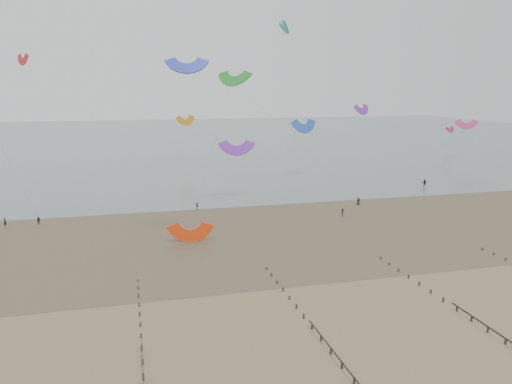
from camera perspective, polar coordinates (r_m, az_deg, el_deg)
ground at (r=60.68m, az=0.59°, el=-13.15°), size 500.00×500.00×0.00m
sea_and_shore at (r=91.75m, az=-7.44°, el=-4.42°), size 500.00×665.00×0.03m
kitesurfer_lead at (r=104.99m, az=-26.76°, el=-3.09°), size 0.69×0.64×1.58m
kitesurfers at (r=117.27m, az=9.77°, el=-0.44°), size 129.55×23.87×1.89m
grounded_kite at (r=85.76m, az=-7.48°, el=-5.60°), size 7.07×5.81×3.59m
kites_airborne at (r=143.05m, az=-12.50°, el=9.64°), size 239.28×115.08×39.78m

